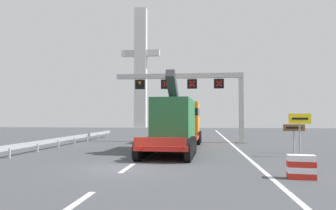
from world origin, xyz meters
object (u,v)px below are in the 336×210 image
(exit_sign_yellow, at_px, (300,125))
(heavy_haul_truck_red, at_px, (179,122))
(tourist_info_sign_brown, at_px, (294,132))
(crash_barrier_striped, at_px, (301,167))
(overhead_lane_gantry, at_px, (194,86))
(bridge_pylon_distant, at_px, (141,66))

(exit_sign_yellow, bearing_deg, heavy_haul_truck_red, 147.05)
(tourist_info_sign_brown, xyz_separation_m, crash_barrier_striped, (-2.19, -8.53, -0.96))
(tourist_info_sign_brown, bearing_deg, overhead_lane_gantry, 128.42)
(heavy_haul_truck_red, xyz_separation_m, tourist_info_sign_brown, (7.61, -2.82, -0.58))
(exit_sign_yellow, xyz_separation_m, bridge_pylon_distant, (-19.78, 53.42, 12.58))
(overhead_lane_gantry, height_order, crash_barrier_striped, overhead_lane_gantry)
(overhead_lane_gantry, distance_m, tourist_info_sign_brown, 11.17)
(heavy_haul_truck_red, relative_size, tourist_info_sign_brown, 7.56)
(bridge_pylon_distant, bearing_deg, tourist_info_sign_brown, -68.75)
(exit_sign_yellow, bearing_deg, bridge_pylon_distant, 110.32)
(heavy_haul_truck_red, distance_m, exit_sign_yellow, 8.80)
(overhead_lane_gantry, height_order, tourist_info_sign_brown, overhead_lane_gantry)
(crash_barrier_striped, relative_size, bridge_pylon_distant, 0.04)
(exit_sign_yellow, relative_size, crash_barrier_striped, 2.41)
(overhead_lane_gantry, distance_m, exit_sign_yellow, 12.44)
(exit_sign_yellow, xyz_separation_m, tourist_info_sign_brown, (0.23, 1.97, -0.49))
(exit_sign_yellow, height_order, bridge_pylon_distant, bridge_pylon_distant)
(exit_sign_yellow, distance_m, crash_barrier_striped, 7.00)
(tourist_info_sign_brown, relative_size, bridge_pylon_distant, 0.07)
(heavy_haul_truck_red, xyz_separation_m, bridge_pylon_distant, (-12.39, 48.63, 12.49))
(exit_sign_yellow, distance_m, bridge_pylon_distant, 58.33)
(heavy_haul_truck_red, bearing_deg, crash_barrier_striped, -64.46)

